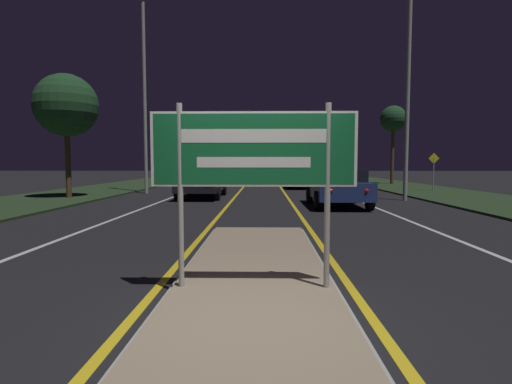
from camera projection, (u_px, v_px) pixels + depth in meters
ground_plane at (252, 320)px, 4.11m from camera, size 160.00×160.00×0.00m
median_island at (254, 291)px, 4.91m from camera, size 2.13×9.19×0.10m
verge_left at (106, 189)px, 24.24m from camera, size 5.00×100.00×0.08m
verge_right at (420, 190)px, 23.87m from camera, size 5.00×100.00×0.08m
centre_line_yellow_left at (245, 185)px, 29.07m from camera, size 0.12×70.00×0.01m
centre_line_yellow_right at (279, 185)px, 29.02m from camera, size 0.12×70.00×0.01m
lane_line_white_left at (205, 185)px, 29.12m from camera, size 0.12×70.00×0.01m
lane_line_white_right at (320, 185)px, 28.96m from camera, size 0.12×70.00×0.01m
edge_line_white_left at (164, 185)px, 29.18m from camera, size 0.10×70.00×0.01m
edge_line_white_right at (361, 185)px, 28.90m from camera, size 0.10×70.00×0.01m
highway_sign at (254, 157)px, 4.79m from camera, size 2.48×0.07×2.23m
streetlight_left_near at (144, 61)px, 20.85m from camera, size 0.56×0.56×10.71m
streetlight_right_near at (408, 66)px, 16.91m from camera, size 0.49×0.49×9.19m
car_receding_0 at (338, 187)px, 14.90m from camera, size 2.01×4.08×1.36m
car_receding_1 at (302, 177)px, 25.61m from camera, size 1.98×4.06×1.39m
car_receding_2 at (323, 173)px, 36.52m from camera, size 1.88×4.45×1.40m
car_approaching_0 at (203, 181)px, 18.79m from camera, size 1.95×4.72×1.49m
car_approaching_1 at (227, 175)px, 30.23m from camera, size 1.89×4.69×1.40m
warning_sign at (434, 168)px, 22.34m from camera, size 0.60×0.06×2.10m
roadside_palm_left at (66, 106)px, 17.63m from camera, size 2.75×2.75×5.47m
roadside_palm_right at (393, 120)px, 29.47m from camera, size 1.91×1.91×5.78m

